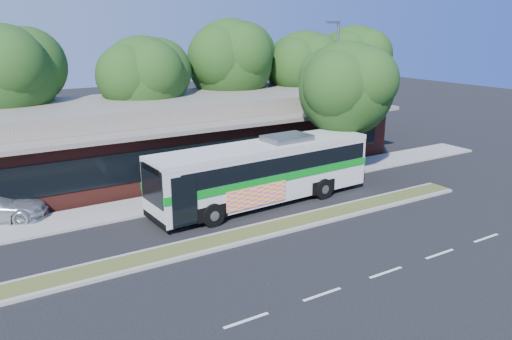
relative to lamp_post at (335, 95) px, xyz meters
name	(u,v)px	position (x,y,z in m)	size (l,w,h in m)	color
ground	(248,242)	(-9.56, -6.00, -4.90)	(120.00, 120.00, 0.00)	black
median_strip	(241,236)	(-9.56, -5.40, -4.83)	(26.00, 1.10, 0.15)	#435223
sidewalk	(186,198)	(-9.56, 0.40, -4.84)	(44.00, 2.60, 0.12)	gray
plaza_building	(142,137)	(-9.56, 6.99, -2.77)	(33.20, 11.20, 4.45)	#511F19
lamp_post	(335,95)	(0.00, 0.00, 0.00)	(0.93, 0.18, 9.07)	slate
tree_bg_b	(11,73)	(-16.13, 10.14, 1.24)	(6.69, 6.00, 9.00)	black
tree_bg_c	(148,77)	(-8.16, 9.13, 0.69)	(6.24, 5.60, 8.26)	black
tree_bg_d	(234,60)	(-1.12, 10.15, 1.52)	(6.91, 6.20, 9.37)	black
tree_bg_e	(307,67)	(4.85, 9.14, 0.84)	(6.47, 5.80, 8.50)	black
tree_bg_f	(356,59)	(10.87, 10.14, 1.16)	(6.69, 6.00, 8.92)	black
transit_bus	(264,168)	(-6.34, -2.20, -3.02)	(12.19, 3.30, 3.39)	beige
sidewalk_tree	(350,86)	(0.62, -0.57, 0.50)	(6.15, 5.51, 8.03)	black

